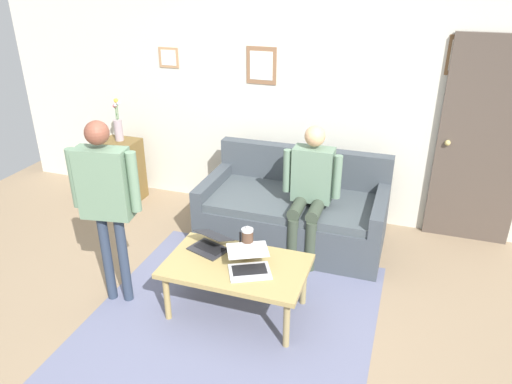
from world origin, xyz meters
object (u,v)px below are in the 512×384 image
(couch, at_px, (294,212))
(coffee_table, at_px, (236,269))
(laptop_left, at_px, (249,264))
(laptop_center, at_px, (210,244))
(side_shelf, at_px, (124,170))
(person_seated, at_px, (310,186))
(flower_vase, at_px, (118,126))
(person_standing, at_px, (106,192))
(interior_door, at_px, (482,144))
(french_press, at_px, (247,242))

(couch, relative_size, coffee_table, 1.62)
(laptop_left, bearing_deg, laptop_center, -24.17)
(coffee_table, bearing_deg, laptop_center, -27.19)
(couch, xyz_separation_m, side_shelf, (2.17, -0.28, 0.07))
(laptop_center, bearing_deg, person_seated, -124.78)
(couch, height_order, flower_vase, flower_vase)
(flower_vase, height_order, person_standing, person_standing)
(laptop_left, height_order, laptop_center, laptop_center)
(coffee_table, bearing_deg, person_seated, -108.15)
(laptop_left, xyz_separation_m, person_standing, (1.12, 0.13, 0.50))
(interior_door, bearing_deg, laptop_left, 48.21)
(french_press, relative_size, side_shelf, 0.36)
(coffee_table, bearing_deg, flower_vase, -37.51)
(coffee_table, height_order, flower_vase, flower_vase)
(coffee_table, distance_m, french_press, 0.23)
(coffee_table, distance_m, flower_vase, 2.61)
(laptop_center, bearing_deg, side_shelf, -38.93)
(flower_vase, bearing_deg, person_standing, 120.84)
(interior_door, relative_size, french_press, 7.63)
(interior_door, height_order, laptop_center, interior_door)
(laptop_center, height_order, french_press, french_press)
(laptop_center, height_order, side_shelf, side_shelf)
(french_press, distance_m, side_shelf, 2.51)
(laptop_left, relative_size, flower_vase, 0.94)
(couch, xyz_separation_m, person_seated, (-0.20, 0.23, 0.42))
(laptop_center, distance_m, side_shelf, 2.25)
(interior_door, distance_m, laptop_left, 2.61)
(side_shelf, bearing_deg, coffee_table, 142.53)
(coffee_table, bearing_deg, french_press, -104.75)
(side_shelf, distance_m, person_standing, 2.10)
(interior_door, distance_m, french_press, 2.52)
(interior_door, relative_size, flower_vase, 4.21)
(laptop_left, bearing_deg, coffee_table, -16.38)
(couch, xyz_separation_m, person_standing, (1.14, 1.44, 0.70))
(interior_door, height_order, flower_vase, interior_door)
(coffee_table, bearing_deg, person_standing, 9.39)
(side_shelf, xyz_separation_m, flower_vase, (0.00, -0.00, 0.54))
(laptop_center, relative_size, french_press, 1.39)
(person_standing, xyz_separation_m, person_seated, (-1.35, -1.22, -0.28))
(laptop_left, distance_m, person_standing, 1.23)
(person_standing, relative_size, person_seated, 1.23)
(couch, height_order, person_seated, person_seated)
(person_standing, bearing_deg, interior_door, -144.19)
(interior_door, xyz_separation_m, coffee_table, (1.82, 1.87, -0.62))
(laptop_center, relative_size, side_shelf, 0.50)
(flower_vase, distance_m, person_seated, 2.44)
(laptop_center, xyz_separation_m, flower_vase, (1.75, -1.41, 0.41))
(laptop_center, xyz_separation_m, person_seated, (-0.63, -0.90, 0.23))
(french_press, relative_size, person_seated, 0.21)
(couch, relative_size, french_press, 6.75)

